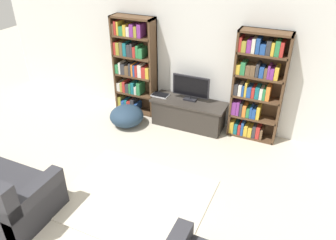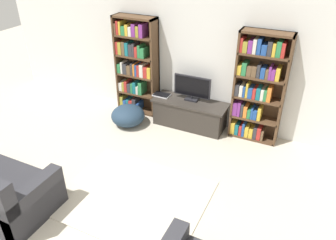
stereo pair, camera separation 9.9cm
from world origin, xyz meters
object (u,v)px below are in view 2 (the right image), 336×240
(bookshelf_left, at_px, (136,65))
(laptop, at_px, (162,95))
(bookshelf_right, at_px, (258,88))
(tv_stand, at_px, (190,114))
(television, at_px, (192,88))
(beanbag_ottoman, at_px, (128,116))

(bookshelf_left, distance_m, laptop, 0.79)
(bookshelf_right, bearing_deg, tv_stand, -173.05)
(laptop, bearing_deg, bookshelf_left, 167.60)
(bookshelf_right, distance_m, television, 1.17)
(bookshelf_right, bearing_deg, television, -176.83)
(tv_stand, relative_size, laptop, 4.36)
(beanbag_ottoman, bearing_deg, laptop, 43.95)
(tv_stand, bearing_deg, television, 90.00)
(bookshelf_left, bearing_deg, bookshelf_right, 0.01)
(television, height_order, beanbag_ottoman, television)
(bookshelf_left, bearing_deg, tv_stand, -6.55)
(bookshelf_right, bearing_deg, laptop, -175.41)
(tv_stand, bearing_deg, bookshelf_left, 173.45)
(bookshelf_left, relative_size, television, 2.74)
(television, relative_size, beanbag_ottoman, 1.09)
(laptop, bearing_deg, beanbag_ottoman, -136.05)
(bookshelf_right, relative_size, television, 2.74)
(laptop, bearing_deg, television, 7.34)
(tv_stand, distance_m, beanbag_ottoman, 1.18)
(bookshelf_left, distance_m, bookshelf_right, 2.37)
(tv_stand, height_order, beanbag_ottoman, tv_stand)
(bookshelf_right, relative_size, tv_stand, 1.37)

